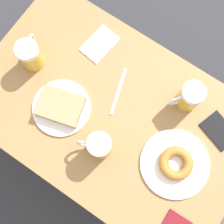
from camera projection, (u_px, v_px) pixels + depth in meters
ground_plane at (112, 140)px, 1.83m from camera, size 8.00×8.00×0.00m
table at (112, 117)px, 1.21m from camera, size 0.66×1.04×0.70m
plate_with_cake at (61, 107)px, 1.14m from camera, size 0.22×0.22×0.04m
plate_with_donut at (175, 163)px, 1.09m from camera, size 0.25×0.25×0.04m
beer_mug_left at (189, 97)px, 1.10m from camera, size 0.11×0.10×0.12m
beer_mug_center at (30, 55)px, 1.14m from camera, size 0.12×0.09×0.12m
beer_mug_right at (99, 146)px, 1.06m from camera, size 0.08×0.12×0.12m
napkin_folded at (100, 44)px, 1.21m from camera, size 0.15×0.11×0.00m
fork at (118, 91)px, 1.17m from camera, size 0.18×0.07×0.00m
passport_far_edge at (219, 131)px, 1.13m from camera, size 0.12×0.15×0.01m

